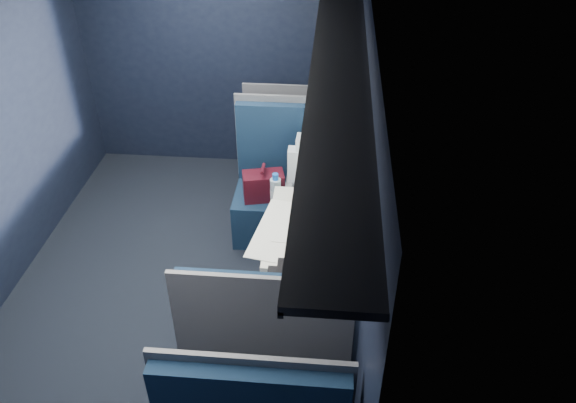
# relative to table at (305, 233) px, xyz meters

# --- Properties ---
(ground) EXTENTS (2.80, 4.20, 0.01)m
(ground) POSITION_rel_table_xyz_m (-1.03, 0.00, -0.67)
(ground) COLOR black
(room_shell) EXTENTS (3.00, 4.40, 2.40)m
(room_shell) POSITION_rel_table_xyz_m (-1.01, 0.00, 0.81)
(room_shell) COLOR black
(room_shell) RESTS_ON ground
(table) EXTENTS (0.62, 1.00, 0.74)m
(table) POSITION_rel_table_xyz_m (0.00, 0.00, 0.00)
(table) COLOR #54565E
(table) RESTS_ON ground
(seat_bay_near) EXTENTS (1.04, 0.62, 1.26)m
(seat_bay_near) POSITION_rel_table_xyz_m (-0.19, 0.87, -0.24)
(seat_bay_near) COLOR #0B1B31
(seat_bay_near) RESTS_ON ground
(seat_bay_far) EXTENTS (1.04, 0.62, 1.26)m
(seat_bay_far) POSITION_rel_table_xyz_m (-0.18, -0.87, -0.25)
(seat_bay_far) COLOR #0B1B31
(seat_bay_far) RESTS_ON ground
(seat_row_front) EXTENTS (1.04, 0.51, 1.16)m
(seat_row_front) POSITION_rel_table_xyz_m (-0.18, 1.80, -0.25)
(seat_row_front) COLOR #0B1B31
(seat_row_front) RESTS_ON ground
(man) EXTENTS (0.53, 0.56, 1.32)m
(man) POSITION_rel_table_xyz_m (0.07, 0.70, 0.06)
(man) COLOR black
(man) RESTS_ON ground
(woman) EXTENTS (0.53, 0.56, 1.32)m
(woman) POSITION_rel_table_xyz_m (0.07, -0.71, 0.06)
(woman) COLOR black
(woman) RESTS_ON ground
(papers) EXTENTS (0.61, 0.80, 0.01)m
(papers) POSITION_rel_table_xyz_m (-0.11, -0.09, 0.08)
(papers) COLOR white
(papers) RESTS_ON table
(laptop) EXTENTS (0.25, 0.33, 0.24)m
(laptop) POSITION_rel_table_xyz_m (0.19, -0.02, 0.14)
(laptop) COLOR silver
(laptop) RESTS_ON table
(bottle_small) EXTENTS (0.06, 0.06, 0.21)m
(bottle_small) POSITION_rel_table_xyz_m (0.28, 0.25, 0.17)
(bottle_small) COLOR silver
(bottle_small) RESTS_ON table
(cup) EXTENTS (0.07, 0.07, 0.09)m
(cup) POSITION_rel_table_xyz_m (0.24, 0.44, 0.12)
(cup) COLOR white
(cup) RESTS_ON table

